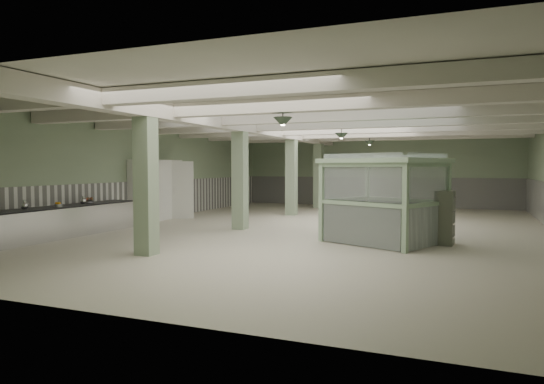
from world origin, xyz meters
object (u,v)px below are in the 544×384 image
at_px(prep_counter, 61,221).
at_px(filing_cabinet, 445,218).
at_px(guard_booth, 384,184).
at_px(walkin_cooler, 157,189).

xyz_separation_m(prep_counter, filing_cabinet, (10.40, 2.76, 0.25)).
relative_size(prep_counter, guard_booth, 1.55).
bearing_deg(filing_cabinet, walkin_cooler, 173.39).
bearing_deg(walkin_cooler, prep_counter, -89.01).
xyz_separation_m(walkin_cooler, guard_booth, (8.94, -2.31, 0.37)).
distance_m(prep_counter, guard_booth, 9.28).
bearing_deg(prep_counter, guard_booth, 15.99).
distance_m(walkin_cooler, guard_booth, 9.24).
relative_size(guard_booth, filing_cabinet, 2.50).
relative_size(prep_counter, filing_cabinet, 3.89).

